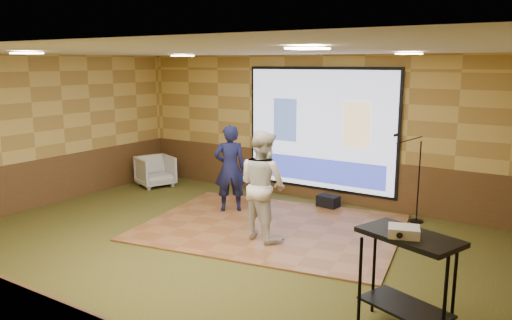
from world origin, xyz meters
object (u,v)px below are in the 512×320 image
Objects in this scene: player_left at (230,168)px; player_right at (263,185)px; av_table at (408,262)px; duffel_bag at (328,202)px; projector_screen at (320,131)px; mic_stand at (415,195)px; projector at (404,231)px; banquet_chair at (155,171)px; dance_floor at (271,227)px.

player_left is 1.65m from player_right.
duffel_bag is at bearing 124.80° from av_table.
projector_screen reaches higher than player_left.
player_left is 4.84m from av_table.
av_table is 0.68× the size of mic_stand.
projector is 4.12m from mic_stand.
player_right reaches higher than av_table.
projector_screen is 4.25× the size of banquet_chair.
player_right is at bearing -84.23° from projector_screen.
mic_stand is at bearing 41.05° from dance_floor.
av_table reaches higher than dance_floor.
player_left is 0.94× the size of player_right.
duffel_bag is (-2.60, 3.89, -1.01)m from projector.
av_table is 4.66m from duffel_bag.
player_right is 4.37m from banquet_chair.
mic_stand is 1.70m from duffel_bag.
banquet_chair is at bearing -6.76° from player_right.
dance_floor is at bearing 125.17° from projector.
projector_screen is 8.11× the size of duffel_bag.
av_table is (2.78, -1.57, -0.13)m from player_right.
projector_screen is 2.32m from mic_stand.
duffel_bag is (0.32, 1.65, 0.11)m from dance_floor.
dance_floor is 1.07m from player_right.
player_right is (0.17, -0.56, 0.90)m from dance_floor.
mic_stand is at bearing 162.24° from player_left.
projector_screen is at bearing -53.18° from banquet_chair.
banquet_chair is at bearing 163.64° from dance_floor.
player_left is 5.37× the size of projector.
projector is at bearing -93.75° from banquet_chair.
dance_floor is 4.00m from banquet_chair.
dance_floor is at bearing 144.19° from av_table.
projector is at bearing 164.79° from player_right.
mic_stand is at bearing -9.30° from projector_screen.
dance_floor is 2.69× the size of mic_stand.
player_left is 4.87m from projector.
av_table is at bearing -54.00° from projector_screen.
av_table reaches higher than banquet_chair.
projector_screen is 2.07× the size of mic_stand.
player_left is at bearing -122.85° from projector_screen.
player_right is at bearing 103.70° from player_left.
mic_stand is (-0.94, 3.96, -0.65)m from projector.
banquet_chair is (-4.00, 1.68, -0.56)m from player_right.
projector is 0.40× the size of banquet_chair.
duffel_bag reaches higher than dance_floor.
player_right is 2.94m from mic_stand.
dance_floor is 2.67m from mic_stand.
player_left is at bearing -168.30° from mic_stand.
av_table is (4.12, -2.54, -0.07)m from player_left.
dance_floor is 1.69m from duffel_bag.
projector is at bearing -54.94° from projector_screen.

